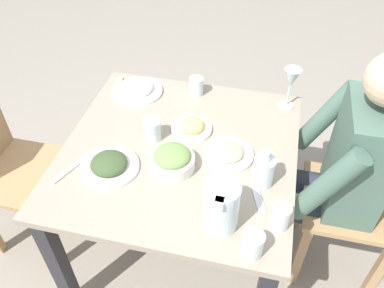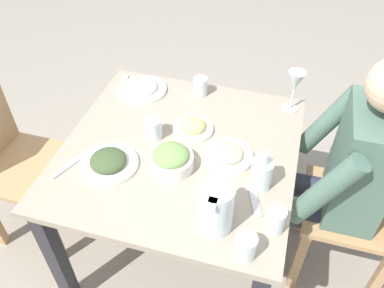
% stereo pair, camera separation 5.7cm
% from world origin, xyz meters
% --- Properties ---
extents(ground_plane, '(8.00, 8.00, 0.00)m').
position_xyz_m(ground_plane, '(0.00, 0.00, 0.00)').
color(ground_plane, gray).
extents(dining_table, '(0.94, 0.94, 0.70)m').
position_xyz_m(dining_table, '(0.00, 0.00, 0.59)').
color(dining_table, gray).
rests_on(dining_table, ground_plane).
extents(chair_near, '(0.40, 0.40, 0.88)m').
position_xyz_m(chair_near, '(0.10, -0.82, 0.50)').
color(chair_near, tan).
rests_on(chair_near, ground_plane).
extents(chair_far, '(0.40, 0.40, 0.88)m').
position_xyz_m(chair_far, '(-0.08, 0.82, 0.50)').
color(chair_far, tan).
rests_on(chair_far, ground_plane).
extents(diner_near, '(0.48, 0.53, 1.18)m').
position_xyz_m(diner_near, '(0.10, -0.62, 0.65)').
color(diner_near, '#4C6B5B').
rests_on(diner_near, ground_plane).
extents(water_pitcher, '(0.16, 0.12, 0.19)m').
position_xyz_m(water_pitcher, '(-0.32, -0.23, 0.80)').
color(water_pitcher, silver).
rests_on(water_pitcher, dining_table).
extents(salad_bowl, '(0.17, 0.17, 0.09)m').
position_xyz_m(salad_bowl, '(-0.11, 0.00, 0.74)').
color(salad_bowl, white).
rests_on(salad_bowl, dining_table).
extents(plate_dolmas, '(0.23, 0.23, 0.06)m').
position_xyz_m(plate_dolmas, '(-0.17, 0.24, 0.72)').
color(plate_dolmas, white).
rests_on(plate_dolmas, dining_table).
extents(plate_yoghurt, '(0.23, 0.23, 0.06)m').
position_xyz_m(plate_yoghurt, '(0.33, 0.29, 0.72)').
color(plate_yoghurt, white).
rests_on(plate_yoghurt, dining_table).
extents(plate_fries, '(0.17, 0.17, 0.06)m').
position_xyz_m(plate_fries, '(0.12, -0.02, 0.72)').
color(plate_fries, white).
rests_on(plate_fries, dining_table).
extents(plate_beans, '(0.20, 0.20, 0.04)m').
position_xyz_m(plate_beans, '(0.01, -0.20, 0.72)').
color(plate_beans, white).
rests_on(plate_beans, dining_table).
extents(water_glass_by_pitcher, '(0.06, 0.06, 0.10)m').
position_xyz_m(water_glass_by_pitcher, '(-0.29, -0.42, 0.75)').
color(water_glass_by_pitcher, silver).
rests_on(water_glass_by_pitcher, dining_table).
extents(water_glass_near_right, '(0.07, 0.07, 0.09)m').
position_xyz_m(water_glass_near_right, '(0.39, 0.02, 0.74)').
color(water_glass_near_right, silver).
rests_on(water_glass_near_right, dining_table).
extents(water_glass_far_left, '(0.07, 0.07, 0.09)m').
position_xyz_m(water_glass_far_left, '(0.04, 0.12, 0.75)').
color(water_glass_far_left, silver).
rests_on(water_glass_far_left, dining_table).
extents(water_glass_near_left, '(0.07, 0.07, 0.09)m').
position_xyz_m(water_glass_near_left, '(-0.41, -0.34, 0.75)').
color(water_glass_near_left, silver).
rests_on(water_glass_near_left, dining_table).
extents(wine_glass, '(0.08, 0.08, 0.20)m').
position_xyz_m(wine_glass, '(0.39, -0.41, 0.84)').
color(wine_glass, silver).
rests_on(wine_glass, dining_table).
extents(oil_carafe, '(0.08, 0.08, 0.16)m').
position_xyz_m(oil_carafe, '(-0.11, -0.34, 0.76)').
color(oil_carafe, silver).
rests_on(oil_carafe, dining_table).
extents(fork_near, '(0.17, 0.08, 0.01)m').
position_xyz_m(fork_near, '(-0.17, -0.34, 0.71)').
color(fork_near, silver).
rests_on(fork_near, dining_table).
extents(knife_near, '(0.18, 0.09, 0.01)m').
position_xyz_m(knife_near, '(-0.20, 0.38, 0.71)').
color(knife_near, silver).
rests_on(knife_near, dining_table).
extents(fork_far, '(0.17, 0.05, 0.01)m').
position_xyz_m(fork_far, '(0.34, 0.40, 0.71)').
color(fork_far, silver).
rests_on(fork_far, dining_table).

